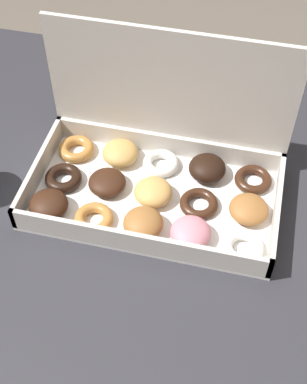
{
  "coord_description": "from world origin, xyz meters",
  "views": [
    {
      "loc": [
        0.15,
        -0.57,
        1.49
      ],
      "look_at": [
        0.01,
        -0.01,
        0.8
      ],
      "focal_mm": 50.0,
      "sensor_mm": 36.0,
      "label": 1
    }
  ],
  "objects": [
    {
      "name": "ground_plane",
      "position": [
        0.0,
        0.0,
        0.0
      ],
      "size": [
        8.0,
        8.0,
        0.0
      ],
      "primitive_type": "plane",
      "color": "#6B6054"
    },
    {
      "name": "donut_box",
      "position": [
        0.01,
        0.01,
        0.83
      ],
      "size": [
        0.42,
        0.24,
        0.26
      ],
      "color": "white",
      "rests_on": "dining_table"
    },
    {
      "name": "dining_table",
      "position": [
        0.0,
        0.0,
        0.67
      ],
      "size": [
        1.11,
        0.83,
        0.78
      ],
      "color": "#2D2D33",
      "rests_on": "ground_plane"
    }
  ]
}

